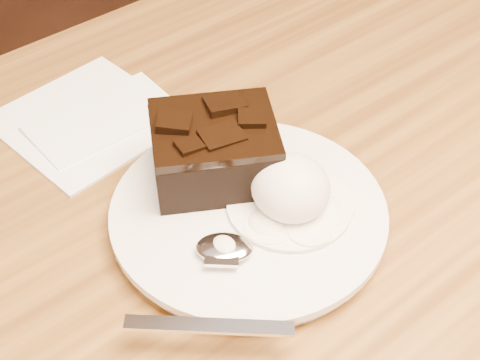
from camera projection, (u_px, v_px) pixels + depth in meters
plate at (248, 217)px, 0.57m from camera, size 0.21×0.21×0.02m
brownie at (215, 153)px, 0.58m from camera, size 0.12×0.12×0.04m
ice_cream_scoop at (290, 188)px, 0.55m from camera, size 0.06×0.06×0.05m
melt_puddle at (289, 205)px, 0.57m from camera, size 0.10×0.10×0.00m
spoon at (224, 249)px, 0.53m from camera, size 0.14×0.13×0.01m
napkin at (88, 119)px, 0.67m from camera, size 0.15×0.15×0.01m
crumb_a at (268, 177)px, 0.59m from camera, size 0.01×0.01×0.00m
crumb_b at (248, 223)px, 0.55m from camera, size 0.01×0.01×0.00m
crumb_c at (240, 242)px, 0.54m from camera, size 0.01×0.00×0.00m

